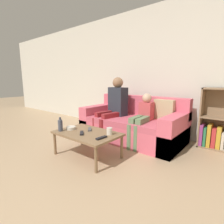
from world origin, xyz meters
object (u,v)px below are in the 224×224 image
(cup_near, at_px, (109,131))
(tv_remote_1, at_px, (90,129))
(bookshelf, at_px, (219,127))
(person_child, at_px, (142,116))
(snack_bowl, at_px, (71,128))
(bottle, at_px, (60,125))
(tv_remote_0, at_px, (82,133))
(tv_remote_2, at_px, (102,138))
(couch, at_px, (133,125))
(coffee_table, at_px, (87,135))
(person_adult, at_px, (115,103))

(cup_near, distance_m, tv_remote_1, 0.39)
(bookshelf, relative_size, person_child, 1.13)
(snack_bowl, distance_m, bottle, 0.18)
(tv_remote_0, bearing_deg, cup_near, -14.16)
(bookshelf, bearing_deg, tv_remote_1, -136.37)
(tv_remote_2, bearing_deg, snack_bowl, -177.16)
(couch, xyz_separation_m, tv_remote_0, (-0.10, -1.20, 0.11))
(cup_near, distance_m, tv_remote_0, 0.41)
(person_child, relative_size, cup_near, 8.94)
(bookshelf, distance_m, coffee_table, 2.16)
(coffee_table, distance_m, person_adult, 1.13)
(tv_remote_1, relative_size, tv_remote_2, 0.90)
(couch, relative_size, bottle, 9.02)
(person_child, xyz_separation_m, snack_bowl, (-0.70, -1.00, -0.12))
(couch, relative_size, person_adult, 1.62)
(person_child, height_order, cup_near, person_child)
(couch, height_order, snack_bowl, couch)
(tv_remote_0, xyz_separation_m, snack_bowl, (-0.30, 0.05, 0.01))
(couch, xyz_separation_m, coffee_table, (-0.09, -1.11, 0.06))
(tv_remote_0, bearing_deg, tv_remote_2, -43.98)
(tv_remote_2, bearing_deg, cup_near, 103.10)
(couch, distance_m, snack_bowl, 1.23)
(tv_remote_2, height_order, bottle, bottle)
(couch, relative_size, tv_remote_2, 11.09)
(tv_remote_0, bearing_deg, coffee_table, 33.23)
(snack_bowl, bearing_deg, bottle, -107.07)
(cup_near, bearing_deg, person_adult, 124.27)
(cup_near, relative_size, snack_bowl, 0.68)
(person_child, bearing_deg, bookshelf, 25.68)
(coffee_table, bearing_deg, person_child, 68.23)
(couch, height_order, tv_remote_2, couch)
(bookshelf, height_order, bottle, bookshelf)
(cup_near, relative_size, tv_remote_0, 0.63)
(couch, xyz_separation_m, snack_bowl, (-0.41, -1.16, 0.12))
(person_adult, xyz_separation_m, snack_bowl, (-0.03, -1.07, -0.29))
(couch, height_order, bottle, couch)
(bookshelf, relative_size, snack_bowl, 6.90)
(coffee_table, distance_m, person_child, 1.04)
(person_child, relative_size, tv_remote_2, 5.17)
(tv_remote_0, height_order, tv_remote_1, same)
(coffee_table, relative_size, cup_near, 9.56)
(person_child, distance_m, tv_remote_0, 1.13)
(person_child, relative_size, tv_remote_0, 5.66)
(couch, distance_m, person_child, 0.41)
(person_child, xyz_separation_m, tv_remote_1, (-0.45, -0.84, -0.13))
(couch, bearing_deg, tv_remote_1, -98.77)
(tv_remote_1, distance_m, tv_remote_2, 0.46)
(tv_remote_1, bearing_deg, cup_near, -43.56)
(bottle, bearing_deg, bookshelf, 44.14)
(couch, bearing_deg, tv_remote_2, -77.39)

